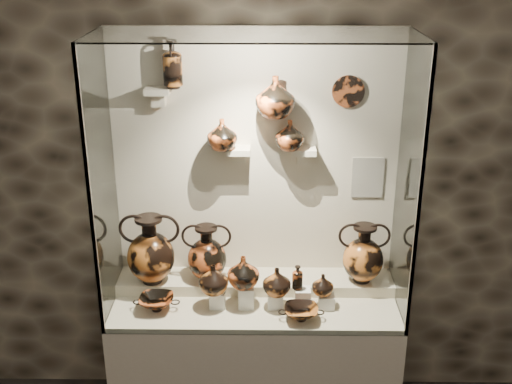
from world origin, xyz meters
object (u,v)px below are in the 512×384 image
jug_a (213,279)px  jug_e (323,285)px  ovoid_vase_b (275,97)px  kylix_right (301,312)px  amphora_right (363,253)px  jug_c (277,281)px  amphora_mid (207,253)px  jug_b (243,272)px  kylix_left (157,302)px  amphora_left (151,249)px  ovoid_vase_a (222,134)px  lekythos_small (297,276)px  ovoid_vase_c (290,135)px  lekythos_tall (172,62)px

jug_a → jug_e: size_ratio=1.36×
ovoid_vase_b → kylix_right: bearing=-78.3°
amphora_right → jug_c: bearing=-173.7°
amphora_mid → kylix_right: amphora_mid is taller
jug_b → kylix_left: size_ratio=0.76×
amphora_left → amphora_mid: amphora_left is taller
ovoid_vase_a → jug_c: bearing=-57.0°
jug_e → lekythos_small: lekythos_small is taller
amphora_mid → jug_b: size_ratio=1.82×
amphora_left → jug_e: (1.02, -0.16, -0.14)m
amphora_mid → jug_a: amphora_mid is taller
amphora_right → kylix_right: (-0.39, -0.33, -0.21)m
jug_a → ovoid_vase_a: ovoid_vase_a is taller
jug_b → kylix_left: (-0.50, -0.05, -0.18)m
jug_b → jug_e: bearing=3.3°
amphora_left → jug_a: bearing=-39.8°
amphora_left → amphora_right: 1.28m
amphora_mid → jug_e: amphora_mid is taller
ovoid_vase_c → lekythos_small: bearing=-98.3°
jug_a → jug_c: 0.37m
amphora_left → amphora_right: (1.28, 0.02, -0.03)m
lekythos_small → jug_c: bearing=-149.5°
jug_e → lekythos_small: bearing=-165.5°
jug_a → lekythos_tall: bearing=134.6°
amphora_right → ovoid_vase_a: 1.11m
kylix_right → ovoid_vase_b: (-0.15, 0.37, 1.15)m
ovoid_vase_c → jug_c: bearing=-123.8°
jug_c → jug_e: bearing=-15.1°
jug_c → jug_a: bearing=161.3°
amphora_right → lekythos_tall: (-1.11, 0.09, 1.13)m
amphora_left → amphora_mid: (0.33, 0.03, -0.04)m
kylix_left → kylix_right: size_ratio=1.05×
lekythos_small → kylix_left: lekythos_small is taller
amphora_right → kylix_left: (-1.22, -0.23, -0.20)m
kylix_left → kylix_right: 0.84m
amphora_mid → ovoid_vase_b: ovoid_vase_b is taller
kylix_left → ovoid_vase_a: bearing=62.1°
amphora_mid → lekythos_small: bearing=-34.9°
ovoid_vase_c → kylix_right: bearing=-99.5°
jug_e → ovoid_vase_b: (-0.28, 0.22, 1.06)m
amphora_left → lekythos_tall: bearing=19.1°
jug_e → ovoid_vase_a: (-0.58, 0.25, 0.83)m
jug_b → ovoid_vase_a: size_ratio=1.08×
jug_e → ovoid_vase_a: 1.05m
kylix_left → kylix_right: bearing=18.0°
amphora_right → lekythos_tall: 1.58m
jug_a → ovoid_vase_b: 1.10m
kylix_right → jug_c: bearing=154.8°
amphora_left → jug_c: 0.78m
lekythos_tall → ovoid_vase_a: size_ratio=1.63×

